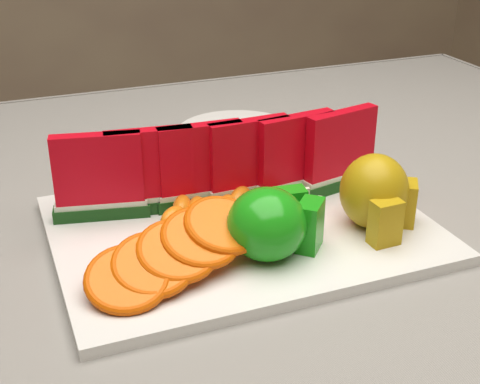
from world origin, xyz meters
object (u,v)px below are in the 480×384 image
apple_cluster (273,223)px  pear_cluster (377,194)px  side_plate (237,133)px  platter (241,229)px

apple_cluster → pear_cluster: size_ratio=1.17×
apple_cluster → side_plate: (0.10, 0.35, -0.04)m
platter → pear_cluster: size_ratio=4.01×
platter → side_plate: bearing=69.5°
platter → pear_cluster: pear_cluster is taller
apple_cluster → pear_cluster: 0.13m
platter → apple_cluster: apple_cluster is taller
apple_cluster → side_plate: 0.36m
pear_cluster → apple_cluster: bearing=-175.5°
platter → side_plate: size_ratio=1.75×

